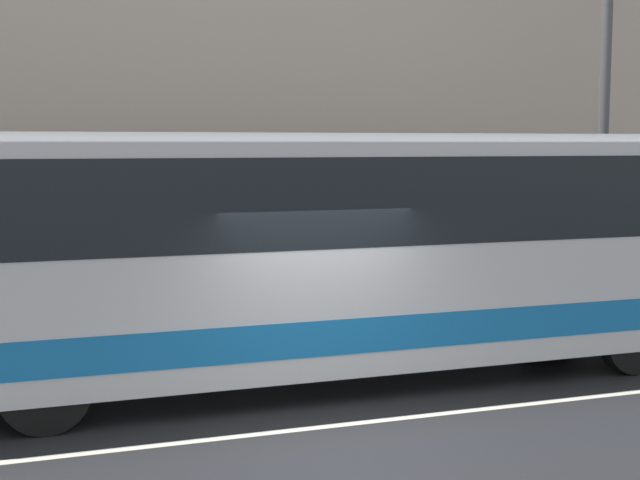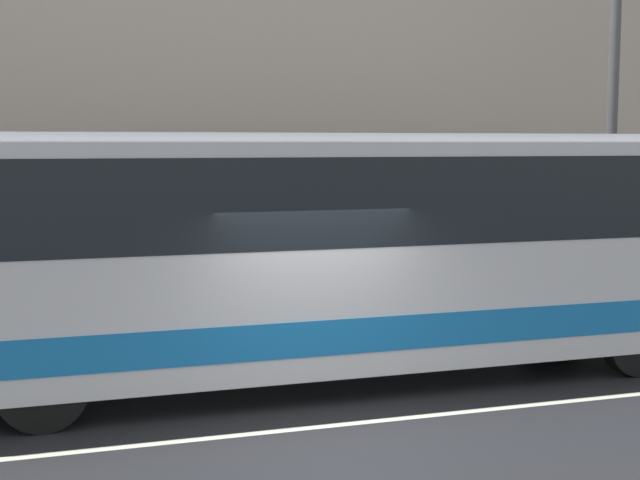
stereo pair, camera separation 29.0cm
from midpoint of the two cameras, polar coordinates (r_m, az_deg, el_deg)
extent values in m
plane|color=#262628|center=(10.73, 1.62, -11.80)|extent=(60.00, 60.00, 0.00)
cube|color=gray|center=(15.84, -5.12, -5.56)|extent=(60.00, 3.04, 0.18)
cube|color=#B7A899|center=(17.34, -6.58, 14.99)|extent=(60.00, 0.30, 11.94)
cube|color=#2D2B28|center=(17.09, -6.28, -0.25)|extent=(60.00, 0.06, 2.80)
cube|color=beige|center=(10.72, 1.62, -11.78)|extent=(54.00, 0.14, 0.01)
cube|color=silver|center=(12.27, 0.42, -0.70)|extent=(12.13, 2.54, 2.98)
cube|color=#1972BF|center=(12.42, 0.42, -5.00)|extent=(12.07, 2.57, 0.45)
cube|color=black|center=(12.21, 0.42, 2.76)|extent=(11.77, 2.56, 1.13)
cube|color=silver|center=(12.18, 0.43, 6.54)|extent=(10.31, 2.16, 0.12)
cylinder|color=black|center=(13.64, 20.18, -5.99)|extent=(1.05, 0.28, 1.05)
cylinder|color=black|center=(15.41, 15.07, -4.44)|extent=(1.05, 0.28, 1.05)
cylinder|color=black|center=(10.82, -16.61, -9.01)|extent=(1.05, 0.28, 1.05)
cylinder|color=black|center=(12.98, -16.86, -6.48)|extent=(1.05, 0.28, 1.05)
cylinder|color=#4C4C4F|center=(18.02, 18.69, 9.32)|extent=(0.21, 0.21, 8.43)
cylinder|color=#1E5933|center=(16.48, -2.35, -2.46)|extent=(0.36, 0.36, 1.31)
sphere|color=tan|center=(16.38, -2.36, 0.21)|extent=(0.24, 0.24, 0.24)
camera|label=1|loc=(0.15, -89.32, 0.07)|focal=50.00mm
camera|label=2|loc=(0.15, 90.68, -0.07)|focal=50.00mm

